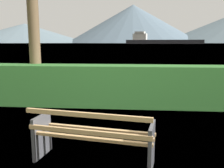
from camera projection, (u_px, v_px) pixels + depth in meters
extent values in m
plane|color=#4C6B33|center=(94.00, 161.00, 3.73)|extent=(1400.00, 1400.00, 0.00)
plane|color=#6B8EA3|center=(132.00, 44.00, 305.82)|extent=(620.00, 620.00, 0.00)
cube|color=tan|center=(89.00, 138.00, 3.47)|extent=(1.80, 0.38, 0.04)
cube|color=tan|center=(94.00, 134.00, 3.66)|extent=(1.80, 0.38, 0.04)
cube|color=tan|center=(98.00, 129.00, 3.84)|extent=(1.80, 0.38, 0.04)
cube|color=tan|center=(87.00, 132.00, 3.38)|extent=(1.80, 0.36, 0.06)
cube|color=tan|center=(86.00, 115.00, 3.30)|extent=(1.80, 0.36, 0.06)
cube|color=#4C4C51|center=(42.00, 136.00, 3.88)|extent=(0.14, 0.51, 0.68)
cube|color=#4C4C51|center=(151.00, 148.00, 3.44)|extent=(0.14, 0.51, 0.68)
cube|color=#387A33|center=(112.00, 86.00, 6.95)|extent=(12.21, 0.82, 1.16)
cylinder|color=brown|center=(33.00, 22.00, 7.26)|extent=(0.33, 0.33, 4.79)
cube|color=#232328|center=(164.00, 42.00, 270.40)|extent=(84.43, 29.42, 4.39)
cube|color=silver|center=(140.00, 37.00, 277.63)|extent=(16.93, 12.71, 7.03)
cube|color=beige|center=(140.00, 33.00, 276.85)|extent=(12.74, 12.71, 2.20)
cone|color=slate|center=(25.00, 33.00, 583.93)|extent=(305.43, 305.43, 45.62)
cone|color=slate|center=(133.00, 24.00, 583.08)|extent=(317.03, 317.03, 89.52)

